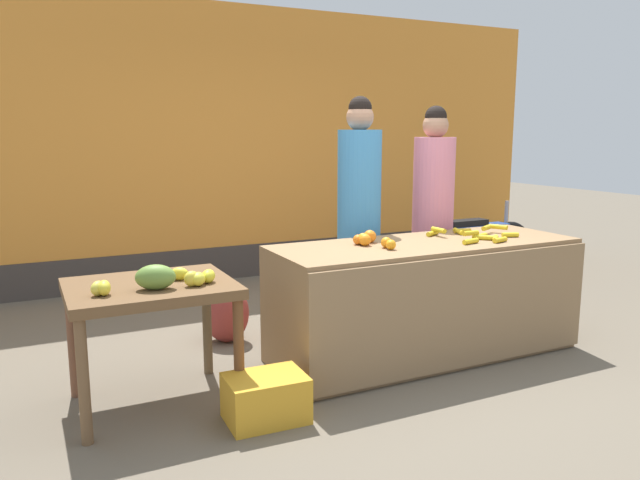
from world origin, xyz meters
TOP-DOWN VIEW (x-y plane):
  - ground_plane at (0.00, 0.00)m, footprint 24.00×24.00m
  - market_wall_back at (0.00, 2.96)m, footprint 7.69×0.23m
  - fruit_stall_counter at (0.38, -0.01)m, footprint 2.22×0.80m
  - side_table_wooden at (-1.54, 0.00)m, footprint 0.93×0.75m
  - banana_bunch_pile at (0.82, -0.01)m, footprint 0.64×0.55m
  - orange_pile at (-0.04, 0.06)m, footprint 0.19×0.37m
  - mango_papaya_pile at (-1.51, -0.14)m, footprint 0.72×0.31m
  - vendor_woman_blue_shirt at (0.20, 0.64)m, footprint 0.34×0.34m
  - vendor_woman_pink_shirt at (0.90, 0.63)m, footprint 0.34×0.34m
  - parked_motorcycle at (2.02, 1.42)m, footprint 1.60×0.18m
  - produce_crate at (-1.03, -0.48)m, footprint 0.45×0.34m
  - produce_sack at (-0.83, 0.88)m, footprint 0.47×0.46m

SIDE VIEW (x-z plane):
  - ground_plane at x=0.00m, z-range 0.00..0.00m
  - produce_crate at x=-1.03m, z-range 0.00..0.26m
  - produce_sack at x=-0.83m, z-range 0.00..0.47m
  - parked_motorcycle at x=2.02m, z-range -0.04..0.84m
  - fruit_stall_counter at x=0.38m, z-range 0.00..0.83m
  - side_table_wooden at x=-1.54m, z-range 0.27..1.01m
  - mango_papaya_pile at x=-1.51m, z-range 0.72..0.86m
  - banana_bunch_pile at x=0.82m, z-range 0.82..0.89m
  - orange_pile at x=-0.04m, z-range 0.82..0.91m
  - vendor_woman_pink_shirt at x=0.90m, z-range 0.01..1.81m
  - vendor_woman_blue_shirt at x=0.20m, z-range 0.01..1.87m
  - market_wall_back at x=0.00m, z-range -0.03..2.88m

